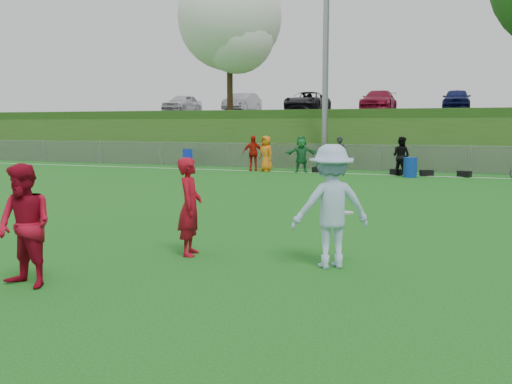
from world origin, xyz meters
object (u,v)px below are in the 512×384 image
at_px(frisbee, 345,213).
at_px(recycling_bin, 410,167).
at_px(player_blue, 331,206).
at_px(player_red_left, 190,207).
at_px(player_red_center, 25,226).

relative_size(frisbee, recycling_bin, 0.33).
distance_m(player_blue, frisbee, 0.37).
bearing_deg(frisbee, player_red_left, -172.59).
xyz_separation_m(frisbee, recycling_bin, (-0.50, 15.88, -0.40)).
bearing_deg(player_red_center, recycling_bin, 89.31).
height_order(player_blue, recycling_bin, player_blue).
height_order(player_red_left, recycling_bin, player_red_left).
bearing_deg(recycling_bin, frisbee, -88.18).
relative_size(player_blue, frisbee, 6.98).
xyz_separation_m(player_blue, frisbee, (0.16, 0.31, -0.14)).
xyz_separation_m(player_red_left, player_blue, (2.43, 0.03, 0.12)).
height_order(player_red_center, recycling_bin, player_red_center).
bearing_deg(player_red_center, frisbee, 46.29).
bearing_deg(player_red_left, player_red_center, 138.38).
bearing_deg(player_blue, recycling_bin, -120.48).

